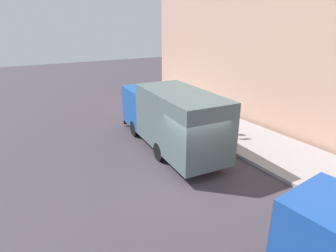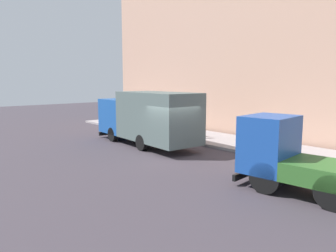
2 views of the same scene
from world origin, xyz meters
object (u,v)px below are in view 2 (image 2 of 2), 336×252
at_px(large_utility_truck, 147,117).
at_px(pedestrian_walking, 187,123).
at_px(street_sign_post, 182,117).
at_px(small_flatbed_truck, 296,158).

bearing_deg(large_utility_truck, pedestrian_walking, 3.01).
xyz_separation_m(pedestrian_walking, street_sign_post, (-0.60, -0.23, 0.47)).
distance_m(large_utility_truck, small_flatbed_truck, 9.80).
relative_size(large_utility_truck, small_flatbed_truck, 1.56).
distance_m(small_flatbed_truck, pedestrian_walking, 10.59).
relative_size(pedestrian_walking, street_sign_post, 0.74).
bearing_deg(large_utility_truck, small_flatbed_truck, -92.63).
relative_size(large_utility_truck, street_sign_post, 3.54).
bearing_deg(pedestrian_walking, street_sign_post, -31.16).
bearing_deg(small_flatbed_truck, pedestrian_walking, 60.48).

